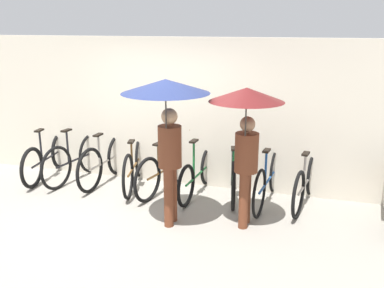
{
  "coord_description": "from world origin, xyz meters",
  "views": [
    {
      "loc": [
        2.37,
        -4.82,
        2.73
      ],
      "look_at": [
        0.62,
        1.05,
        1.0
      ],
      "focal_mm": 40.0,
      "sensor_mm": 36.0,
      "label": 1
    }
  ],
  "objects": [
    {
      "name": "parked_bicycle_4",
      "position": [
        0.0,
        1.52,
        0.38
      ],
      "size": [
        0.53,
        1.7,
        0.99
      ],
      "rotation": [
        0.0,
        0.0,
        1.36
      ],
      "color": "black",
      "rests_on": "ground"
    },
    {
      "name": "parked_bicycle_2",
      "position": [
        -1.14,
        1.6,
        0.4
      ],
      "size": [
        0.44,
        1.74,
        1.02
      ],
      "rotation": [
        0.0,
        0.0,
        1.52
      ],
      "color": "black",
      "rests_on": "ground"
    },
    {
      "name": "parked_bicycle_8",
      "position": [
        2.29,
        1.6,
        0.38
      ],
      "size": [
        0.47,
        1.7,
        1.08
      ],
      "rotation": [
        0.0,
        0.0,
        1.41
      ],
      "color": "black",
      "rests_on": "ground"
    },
    {
      "name": "back_wall",
      "position": [
        0.0,
        2.0,
        1.26
      ],
      "size": [
        13.81,
        0.12,
        2.52
      ],
      "color": "beige",
      "rests_on": "ground"
    },
    {
      "name": "parked_bicycle_0",
      "position": [
        -2.29,
        1.55,
        0.37
      ],
      "size": [
        0.44,
        1.78,
        0.97
      ],
      "rotation": [
        0.0,
        0.0,
        1.69
      ],
      "color": "black",
      "rests_on": "ground"
    },
    {
      "name": "parked_bicycle_7",
      "position": [
        1.72,
        1.52,
        0.39
      ],
      "size": [
        0.44,
        1.82,
        1.11
      ],
      "rotation": [
        0.0,
        0.0,
        1.47
      ],
      "color": "black",
      "rests_on": "ground"
    },
    {
      "name": "pedestrian_center",
      "position": [
        1.5,
        0.55,
        1.53
      ],
      "size": [
        0.97,
        0.97,
        1.96
      ],
      "rotation": [
        0.0,
        0.0,
        3.12
      ],
      "color": "brown",
      "rests_on": "ground"
    },
    {
      "name": "parked_bicycle_6",
      "position": [
        1.14,
        1.62,
        0.39
      ],
      "size": [
        0.53,
        1.76,
        1.07
      ],
      "rotation": [
        0.0,
        0.0,
        1.78
      ],
      "color": "black",
      "rests_on": "ground"
    },
    {
      "name": "parked_bicycle_1",
      "position": [
        -1.71,
        1.57,
        0.39
      ],
      "size": [
        0.44,
        1.72,
        1.08
      ],
      "rotation": [
        0.0,
        0.0,
        1.44
      ],
      "color": "black",
      "rests_on": "ground"
    },
    {
      "name": "pedestrian_leading",
      "position": [
        0.5,
        0.3,
        1.67
      ],
      "size": [
        1.15,
        1.15,
        2.06
      ],
      "rotation": [
        0.0,
        0.0,
        3.17
      ],
      "color": "brown",
      "rests_on": "ground"
    },
    {
      "name": "ground_plane",
      "position": [
        0.0,
        0.0,
        0.0
      ],
      "size": [
        30.0,
        30.0,
        0.0
      ],
      "primitive_type": "plane",
      "color": "gray"
    },
    {
      "name": "parked_bicycle_3",
      "position": [
        -0.57,
        1.58,
        0.39
      ],
      "size": [
        0.57,
        1.77,
        1.07
      ],
      "rotation": [
        0.0,
        0.0,
        1.8
      ],
      "color": "black",
      "rests_on": "ground"
    },
    {
      "name": "parked_bicycle_5",
      "position": [
        0.57,
        1.54,
        0.36
      ],
      "size": [
        0.44,
        1.7,
        1.01
      ],
      "rotation": [
        0.0,
        0.0,
        1.5
      ],
      "color": "black",
      "rests_on": "ground"
    }
  ]
}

